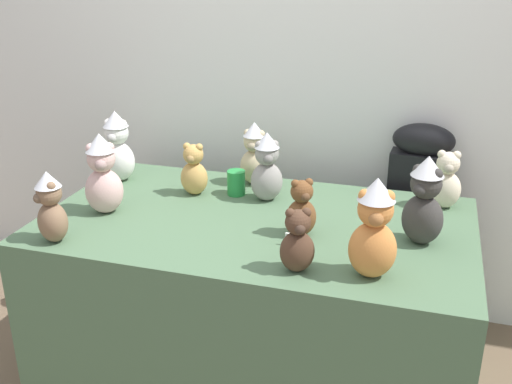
% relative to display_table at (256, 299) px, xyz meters
% --- Properties ---
extents(wall_back, '(7.00, 0.08, 2.60)m').
position_rel_display_table_xyz_m(wall_back, '(0.00, 0.74, 0.93)').
color(wall_back, white).
rests_on(wall_back, ground_plane).
extents(display_table, '(1.71, 0.97, 0.74)m').
position_rel_display_table_xyz_m(display_table, '(0.00, 0.00, 0.00)').
color(display_table, '#4C6B4C').
rests_on(display_table, ground_plane).
extents(instrument_case, '(0.29, 0.13, 1.03)m').
position_rel_display_table_xyz_m(instrument_case, '(0.61, 0.62, 0.15)').
color(instrument_case, black).
rests_on(instrument_case, ground_plane).
extents(teddy_bear_charcoal, '(0.19, 0.18, 0.34)m').
position_rel_display_table_xyz_m(teddy_bear_charcoal, '(0.64, -0.02, 0.54)').
color(teddy_bear_charcoal, '#383533').
rests_on(teddy_bear_charcoal, display_table).
extents(teddy_bear_ginger, '(0.18, 0.15, 0.35)m').
position_rel_display_table_xyz_m(teddy_bear_ginger, '(0.49, -0.32, 0.54)').
color(teddy_bear_ginger, '#D17F3D').
rests_on(teddy_bear_ginger, display_table).
extents(teddy_bear_mocha, '(0.16, 0.16, 0.28)m').
position_rel_display_table_xyz_m(teddy_bear_mocha, '(-0.66, -0.40, 0.51)').
color(teddy_bear_mocha, '#7F6047').
rests_on(teddy_bear_mocha, display_table).
extents(teddy_bear_cream, '(0.14, 0.12, 0.25)m').
position_rel_display_table_xyz_m(teddy_bear_cream, '(0.72, 0.35, 0.49)').
color(teddy_bear_cream, beige).
rests_on(teddy_bear_cream, display_table).
extents(teddy_bear_blush, '(0.20, 0.18, 0.34)m').
position_rel_display_table_xyz_m(teddy_bear_blush, '(-0.61, -0.11, 0.54)').
color(teddy_bear_blush, beige).
rests_on(teddy_bear_blush, display_table).
extents(teddy_bear_ash, '(0.17, 0.16, 0.30)m').
position_rel_display_table_xyz_m(teddy_bear_ash, '(-0.02, 0.21, 0.52)').
color(teddy_bear_ash, gray).
rests_on(teddy_bear_ash, display_table).
extents(teddy_bear_sand, '(0.13, 0.12, 0.29)m').
position_rel_display_table_xyz_m(teddy_bear_sand, '(-0.12, 0.38, 0.51)').
color(teddy_bear_sand, '#CCB78E').
rests_on(teddy_bear_sand, display_table).
extents(teddy_bear_chestnut, '(0.15, 0.14, 0.23)m').
position_rel_display_table_xyz_m(teddy_bear_chestnut, '(0.20, -0.08, 0.48)').
color(teddy_bear_chestnut, brown).
rests_on(teddy_bear_chestnut, display_table).
extents(teddy_bear_snow, '(0.16, 0.14, 0.33)m').
position_rel_display_table_xyz_m(teddy_bear_snow, '(-0.74, 0.25, 0.53)').
color(teddy_bear_snow, white).
rests_on(teddy_bear_snow, display_table).
extents(teddy_bear_honey, '(0.13, 0.11, 0.24)m').
position_rel_display_table_xyz_m(teddy_bear_honey, '(-0.34, 0.18, 0.48)').
color(teddy_bear_honey, tan).
rests_on(teddy_bear_honey, display_table).
extents(teddy_bear_cocoa, '(0.15, 0.14, 0.23)m').
position_rel_display_table_xyz_m(teddy_bear_cocoa, '(0.25, -0.36, 0.48)').
color(teddy_bear_cocoa, '#4C3323').
rests_on(teddy_bear_cocoa, display_table).
extents(party_cup_green, '(0.08, 0.08, 0.11)m').
position_rel_display_table_xyz_m(party_cup_green, '(-0.16, 0.23, 0.43)').
color(party_cup_green, '#238C3D').
rests_on(party_cup_green, display_table).
extents(name_card_front_left, '(0.07, 0.01, 0.05)m').
position_rel_display_table_xyz_m(name_card_front_left, '(0.20, -0.18, 0.40)').
color(name_card_front_left, white).
rests_on(name_card_front_left, display_table).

